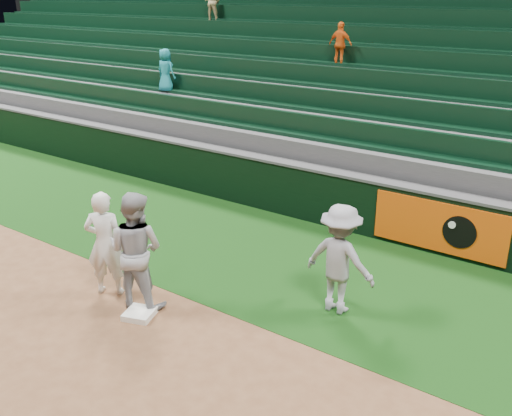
{
  "coord_description": "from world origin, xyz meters",
  "views": [
    {
      "loc": [
        6.02,
        -5.28,
        4.88
      ],
      "look_at": [
        0.59,
        2.3,
        1.3
      ],
      "focal_mm": 40.0,
      "sensor_mm": 36.0,
      "label": 1
    }
  ],
  "objects_px": {
    "baserunner": "(136,250)",
    "first_base": "(140,314)",
    "first_baseman": "(105,244)",
    "base_coach": "(340,259)"
  },
  "relations": [
    {
      "from": "first_baseman",
      "to": "baserunner",
      "type": "height_order",
      "value": "baserunner"
    },
    {
      "from": "base_coach",
      "to": "first_base",
      "type": "bearing_deg",
      "value": 39.57
    },
    {
      "from": "first_base",
      "to": "first_baseman",
      "type": "xyz_separation_m",
      "value": [
        -0.99,
        0.25,
        0.87
      ]
    },
    {
      "from": "baserunner",
      "to": "first_base",
      "type": "bearing_deg",
      "value": 121.47
    },
    {
      "from": "baserunner",
      "to": "base_coach",
      "type": "height_order",
      "value": "baserunner"
    },
    {
      "from": "first_base",
      "to": "baserunner",
      "type": "distance_m",
      "value": 1.02
    },
    {
      "from": "base_coach",
      "to": "baserunner",
      "type": "bearing_deg",
      "value": 32.45
    },
    {
      "from": "first_base",
      "to": "first_baseman",
      "type": "height_order",
      "value": "first_baseman"
    },
    {
      "from": "first_base",
      "to": "base_coach",
      "type": "xyz_separation_m",
      "value": [
        2.46,
        2.01,
        0.87
      ]
    },
    {
      "from": "first_base",
      "to": "baserunner",
      "type": "height_order",
      "value": "baserunner"
    }
  ]
}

